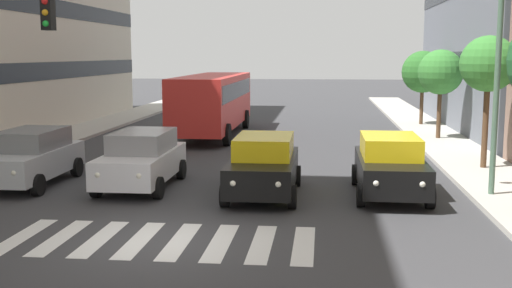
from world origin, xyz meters
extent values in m
plane|color=#38383A|center=(0.00, 0.00, 0.00)|extent=(180.00, 180.00, 0.00)
cube|color=silver|center=(-3.15, 0.00, 0.00)|extent=(0.45, 2.80, 0.01)
cube|color=silver|center=(-2.25, 0.00, 0.00)|extent=(0.45, 2.80, 0.01)
cube|color=silver|center=(-1.35, 0.00, 0.00)|extent=(0.45, 2.80, 0.01)
cube|color=silver|center=(-0.45, 0.00, 0.00)|extent=(0.45, 2.80, 0.01)
cube|color=silver|center=(0.45, 0.00, 0.00)|extent=(0.45, 2.80, 0.01)
cube|color=silver|center=(1.35, 0.00, 0.00)|extent=(0.45, 2.80, 0.01)
cube|color=silver|center=(2.25, 0.00, 0.00)|extent=(0.45, 2.80, 0.01)
cube|color=silver|center=(3.15, 0.00, 0.00)|extent=(0.45, 2.80, 0.01)
cube|color=black|center=(-5.46, -5.01, 0.72)|extent=(1.80, 4.40, 0.80)
cube|color=yellow|center=(-5.46, -5.21, 1.42)|extent=(1.58, 2.46, 0.60)
cylinder|color=black|center=(-6.36, -3.56, 0.32)|extent=(0.22, 0.64, 0.64)
cylinder|color=black|center=(-4.56, -3.56, 0.32)|extent=(0.22, 0.64, 0.64)
cylinder|color=black|center=(-6.36, -6.46, 0.32)|extent=(0.22, 0.64, 0.64)
cylinder|color=black|center=(-4.56, -6.46, 0.32)|extent=(0.22, 0.64, 0.64)
sphere|color=white|center=(-6.03, -2.86, 0.80)|extent=(0.18, 0.18, 0.18)
sphere|color=white|center=(-4.88, -2.86, 0.80)|extent=(0.18, 0.18, 0.18)
cube|color=black|center=(-1.85, -4.62, 0.72)|extent=(1.80, 4.40, 0.80)
cube|color=yellow|center=(-1.85, -4.82, 1.42)|extent=(1.58, 2.46, 0.60)
cylinder|color=black|center=(-2.75, -3.17, 0.32)|extent=(0.22, 0.64, 0.64)
cylinder|color=black|center=(-0.95, -3.17, 0.32)|extent=(0.22, 0.64, 0.64)
cylinder|color=black|center=(-2.75, -6.07, 0.32)|extent=(0.22, 0.64, 0.64)
cylinder|color=black|center=(-0.95, -6.07, 0.32)|extent=(0.22, 0.64, 0.64)
sphere|color=white|center=(-2.42, -2.47, 0.80)|extent=(0.18, 0.18, 0.18)
sphere|color=white|center=(-1.27, -2.47, 0.80)|extent=(0.18, 0.18, 0.18)
cube|color=silver|center=(1.96, -5.33, 0.72)|extent=(1.80, 4.40, 0.80)
cube|color=gray|center=(1.96, -5.53, 1.42)|extent=(1.58, 2.46, 0.60)
cylinder|color=black|center=(1.06, -3.88, 0.32)|extent=(0.22, 0.64, 0.64)
cylinder|color=black|center=(2.86, -3.88, 0.32)|extent=(0.22, 0.64, 0.64)
cylinder|color=black|center=(1.06, -6.78, 0.32)|extent=(0.22, 0.64, 0.64)
cylinder|color=black|center=(2.86, -6.78, 0.32)|extent=(0.22, 0.64, 0.64)
sphere|color=white|center=(1.39, -3.18, 0.80)|extent=(0.18, 0.18, 0.18)
sphere|color=white|center=(2.54, -3.18, 0.80)|extent=(0.18, 0.18, 0.18)
cube|color=#B2B7BC|center=(5.51, -5.36, 0.72)|extent=(1.80, 4.40, 0.80)
cube|color=slate|center=(5.51, -5.56, 1.42)|extent=(1.58, 2.46, 0.60)
cylinder|color=black|center=(4.61, -3.91, 0.32)|extent=(0.22, 0.64, 0.64)
cylinder|color=black|center=(4.61, -6.81, 0.32)|extent=(0.22, 0.64, 0.64)
cylinder|color=black|center=(6.41, -6.81, 0.32)|extent=(0.22, 0.64, 0.64)
sphere|color=white|center=(4.93, -3.21, 0.80)|extent=(0.18, 0.18, 0.18)
cube|color=red|center=(1.96, -18.03, 1.75)|extent=(2.50, 10.50, 2.50)
cube|color=black|center=(1.96, -18.03, 2.30)|extent=(2.52, 9.87, 0.80)
cylinder|color=black|center=(0.71, -14.36, 0.50)|extent=(0.28, 1.00, 1.00)
cylinder|color=black|center=(3.21, -14.36, 0.50)|extent=(0.28, 1.00, 1.00)
cylinder|color=black|center=(0.71, -21.18, 0.50)|extent=(0.28, 1.00, 1.00)
cylinder|color=black|center=(3.21, -21.18, 0.50)|extent=(0.28, 1.00, 1.00)
cube|color=black|center=(2.58, -0.59, 4.95)|extent=(0.24, 0.28, 0.76)
sphere|color=red|center=(2.58, -0.44, 5.19)|extent=(0.14, 0.14, 0.14)
sphere|color=orange|center=(2.58, -0.44, 4.95)|extent=(0.14, 0.14, 0.14)
sphere|color=green|center=(2.58, -0.44, 4.71)|extent=(0.14, 0.14, 0.14)
cylinder|color=#4C6B56|center=(-8.26, -4.87, 3.43)|extent=(0.16, 0.16, 6.56)
cylinder|color=#513823|center=(-9.08, -9.18, 1.65)|extent=(0.20, 0.20, 3.00)
sphere|color=#387F33|center=(-9.08, -9.18, 3.72)|extent=(1.92, 1.92, 1.92)
cylinder|color=#513823|center=(-8.91, -16.97, 1.38)|extent=(0.20, 0.20, 2.45)
sphere|color=#387F33|center=(-8.91, -16.97, 3.23)|extent=(2.09, 2.09, 2.09)
cylinder|color=#513823|center=(-9.01, -22.90, 1.26)|extent=(0.20, 0.20, 2.22)
sphere|color=#2D6B28|center=(-9.01, -22.90, 3.07)|extent=(2.33, 2.33, 2.33)
camera|label=1|loc=(-3.52, 13.04, 4.04)|focal=44.14mm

